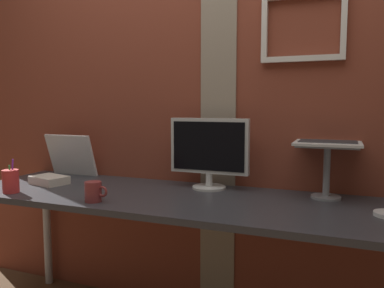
{
  "coord_description": "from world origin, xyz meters",
  "views": [
    {
      "loc": [
        0.74,
        -1.71,
        1.21
      ],
      "look_at": [
        0.02,
        0.09,
        1.01
      ],
      "focal_mm": 35.99,
      "sensor_mm": 36.0,
      "label": 1
    }
  ],
  "objects": [
    {
      "name": "coffee_mug",
      "position": [
        -0.33,
        -0.25,
        0.81
      ],
      "size": [
        0.12,
        0.08,
        0.09
      ],
      "color": "maroon",
      "rests_on": "desk"
    },
    {
      "name": "whiteboard_panel",
      "position": [
        -0.86,
        0.26,
        0.89
      ],
      "size": [
        0.33,
        0.1,
        0.26
      ],
      "primitive_type": "cube",
      "rotation": [
        0.3,
        0.0,
        0.0
      ],
      "color": "white",
      "rests_on": "desk"
    },
    {
      "name": "laptop",
      "position": [
        0.67,
        0.28,
        1.07
      ],
      "size": [
        0.3,
        0.3,
        0.2
      ],
      "color": "silver",
      "rests_on": "laptop_stand"
    },
    {
      "name": "desk",
      "position": [
        0.02,
        -0.01,
        0.7
      ],
      "size": [
        2.37,
        0.69,
        0.76
      ],
      "color": "#333338",
      "rests_on": "ground_plane"
    },
    {
      "name": "brick_wall_back",
      "position": [
        0.0,
        0.4,
        1.16
      ],
      "size": [
        3.33,
        0.16,
        2.32
      ],
      "color": "brown",
      "rests_on": "ground_plane"
    },
    {
      "name": "paper_clutter_stack",
      "position": [
        -0.81,
        -0.01,
        0.78
      ],
      "size": [
        0.23,
        0.18,
        0.05
      ],
      "primitive_type": "cube",
      "rotation": [
        0.0,
        0.0,
        -0.24
      ],
      "color": "silver",
      "rests_on": "desk"
    },
    {
      "name": "monitor",
      "position": [
        0.07,
        0.21,
        0.97
      ],
      "size": [
        0.43,
        0.18,
        0.38
      ],
      "color": "silver",
      "rests_on": "desk"
    },
    {
      "name": "pen_cup",
      "position": [
        -0.84,
        -0.25,
        0.82
      ],
      "size": [
        0.08,
        0.08,
        0.17
      ],
      "color": "red",
      "rests_on": "desk"
    },
    {
      "name": "laptop_stand",
      "position": [
        0.67,
        0.22,
        0.94
      ],
      "size": [
        0.28,
        0.22,
        0.26
      ],
      "color": "gray",
      "rests_on": "desk"
    }
  ]
}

